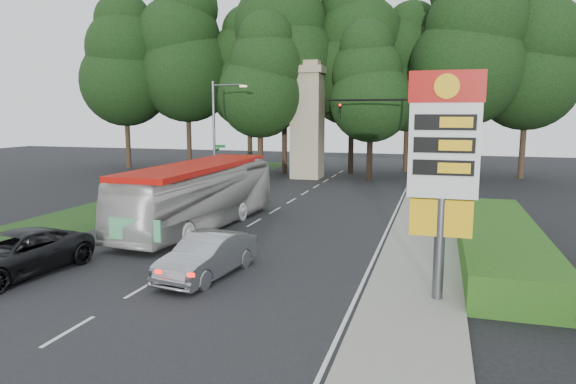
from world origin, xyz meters
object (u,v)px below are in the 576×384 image
(monument, at_px, (308,120))
(transit_bus, at_px, (199,196))
(suv_charcoal, at_px, (13,255))
(gas_station_pylon, at_px, (444,155))
(streetlight_signs, at_px, (217,130))
(sedan_silver, at_px, (208,256))
(traffic_signal_mast, at_px, (391,127))

(monument, xyz_separation_m, transit_bus, (-0.22, -20.81, -3.50))
(monument, bearing_deg, suv_charcoal, -95.83)
(gas_station_pylon, bearing_deg, suv_charcoal, -173.56)
(gas_station_pylon, height_order, streetlight_signs, streetlight_signs)
(streetlight_signs, relative_size, sedan_silver, 1.75)
(streetlight_signs, height_order, monument, monument)
(gas_station_pylon, relative_size, sedan_silver, 1.50)
(traffic_signal_mast, bearing_deg, transit_bus, -118.09)
(monument, height_order, suv_charcoal, monument)
(monument, bearing_deg, sedan_silver, -82.81)
(gas_station_pylon, xyz_separation_m, sedan_silver, (-7.70, 0.27, -3.70))
(monument, xyz_separation_m, sedan_silver, (3.50, -27.74, -4.35))
(streetlight_signs, distance_m, suv_charcoal, 22.02)
(traffic_signal_mast, height_order, transit_bus, traffic_signal_mast)
(traffic_signal_mast, bearing_deg, sedan_silver, -100.89)
(transit_bus, relative_size, sedan_silver, 2.52)
(sedan_silver, bearing_deg, suv_charcoal, -156.47)
(streetlight_signs, height_order, transit_bus, streetlight_signs)
(monument, bearing_deg, traffic_signal_mast, -38.00)
(gas_station_pylon, xyz_separation_m, streetlight_signs, (-16.19, 20.01, -0.01))
(traffic_signal_mast, bearing_deg, streetlight_signs, -171.08)
(gas_station_pylon, xyz_separation_m, monument, (-11.20, 28.01, 0.66))
(suv_charcoal, bearing_deg, transit_bus, 78.87)
(monument, height_order, sedan_silver, monument)
(monument, distance_m, sedan_silver, 28.30)
(monument, relative_size, suv_charcoal, 1.80)
(traffic_signal_mast, xyz_separation_m, suv_charcoal, (-10.70, -23.61, -3.90))
(monument, xyz_separation_m, suv_charcoal, (-3.02, -29.61, -4.33))
(traffic_signal_mast, xyz_separation_m, sedan_silver, (-4.18, -21.74, -3.92))
(traffic_signal_mast, height_order, sedan_silver, traffic_signal_mast)
(traffic_signal_mast, distance_m, monument, 9.76)
(traffic_signal_mast, relative_size, sedan_silver, 1.58)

